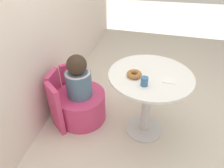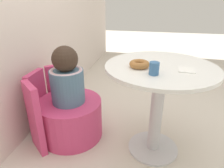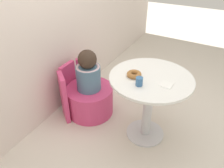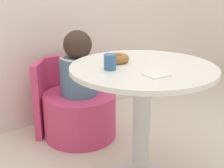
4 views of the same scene
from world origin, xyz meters
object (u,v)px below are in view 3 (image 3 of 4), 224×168
(child_figure, at_px, (88,72))
(tub_chair, at_px, (90,100))
(round_table, at_px, (149,94))
(cup, at_px, (139,81))
(donut, at_px, (134,74))

(child_figure, bearing_deg, tub_chair, 180.00)
(tub_chair, bearing_deg, child_figure, 0.00)
(round_table, xyz_separation_m, child_figure, (0.04, 0.74, 0.02))
(cup, bearing_deg, donut, 39.35)
(round_table, distance_m, tub_chair, 0.82)
(child_figure, height_order, donut, child_figure)
(donut, height_order, cup, cup)
(donut, xyz_separation_m, cup, (-0.12, -0.10, 0.02))
(round_table, relative_size, child_figure, 1.64)
(child_figure, xyz_separation_m, cup, (-0.22, -0.69, 0.21))
(child_figure, distance_m, donut, 0.63)
(tub_chair, distance_m, donut, 0.83)
(tub_chair, bearing_deg, cup, -107.91)
(round_table, bearing_deg, donut, 113.80)
(child_figure, bearing_deg, round_table, -92.92)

